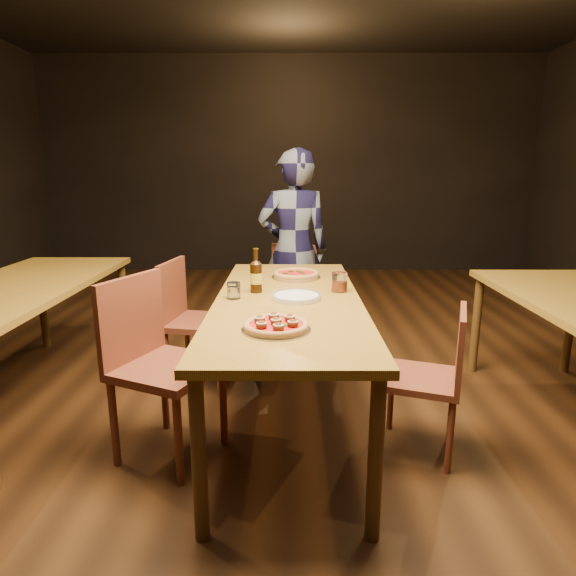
{
  "coord_description": "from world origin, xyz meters",
  "views": [
    {
      "loc": [
        0.01,
        -2.58,
        1.43
      ],
      "look_at": [
        0.0,
        -0.05,
        0.82
      ],
      "focal_mm": 30.0,
      "sensor_mm": 36.0,
      "label": 1
    }
  ],
  "objects_px": {
    "chair_end": "(287,294)",
    "beer_bottle": "(256,277)",
    "pizza_margherita": "(296,274)",
    "chair_main_sw": "(201,321)",
    "plate_stack": "(296,297)",
    "chair_main_nw": "(168,367)",
    "water_glass": "(234,291)",
    "amber_glass": "(339,282)",
    "table_left": "(15,297)",
    "chair_main_e": "(421,377)",
    "pizza_meatball": "(276,325)",
    "table_main": "(288,310)",
    "diner": "(294,250)"
  },
  "relations": [
    {
      "from": "chair_end",
      "to": "diner",
      "type": "distance_m",
      "value": 0.38
    },
    {
      "from": "chair_main_sw",
      "to": "water_glass",
      "type": "distance_m",
      "value": 0.7
    },
    {
      "from": "table_main",
      "to": "plate_stack",
      "type": "relative_size",
      "value": 7.55
    },
    {
      "from": "chair_main_nw",
      "to": "pizza_meatball",
      "type": "distance_m",
      "value": 0.65
    },
    {
      "from": "chair_main_e",
      "to": "beer_bottle",
      "type": "relative_size",
      "value": 3.26
    },
    {
      "from": "chair_main_e",
      "to": "beer_bottle",
      "type": "distance_m",
      "value": 1.06
    },
    {
      "from": "table_left",
      "to": "chair_end",
      "type": "distance_m",
      "value": 1.99
    },
    {
      "from": "water_glass",
      "to": "chair_main_nw",
      "type": "bearing_deg",
      "value": -132.09
    },
    {
      "from": "chair_end",
      "to": "amber_glass",
      "type": "height_order",
      "value": "chair_end"
    },
    {
      "from": "plate_stack",
      "to": "chair_end",
      "type": "bearing_deg",
      "value": 92.5
    },
    {
      "from": "chair_main_sw",
      "to": "water_glass",
      "type": "bearing_deg",
      "value": -141.36
    },
    {
      "from": "pizza_meatball",
      "to": "chair_main_sw",
      "type": "bearing_deg",
      "value": 116.68
    },
    {
      "from": "chair_end",
      "to": "beer_bottle",
      "type": "height_order",
      "value": "beer_bottle"
    },
    {
      "from": "chair_main_e",
      "to": "pizza_meatball",
      "type": "bearing_deg",
      "value": -51.21
    },
    {
      "from": "table_left",
      "to": "beer_bottle",
      "type": "height_order",
      "value": "beer_bottle"
    },
    {
      "from": "chair_main_sw",
      "to": "pizza_margherita",
      "type": "height_order",
      "value": "chair_main_sw"
    },
    {
      "from": "table_main",
      "to": "amber_glass",
      "type": "relative_size",
      "value": 17.63
    },
    {
      "from": "chair_main_e",
      "to": "pizza_margherita",
      "type": "bearing_deg",
      "value": -123.33
    },
    {
      "from": "pizza_meatball",
      "to": "pizza_margherita",
      "type": "relative_size",
      "value": 0.96
    },
    {
      "from": "pizza_meatball",
      "to": "pizza_margherita",
      "type": "distance_m",
      "value": 1.09
    },
    {
      "from": "chair_main_sw",
      "to": "water_glass",
      "type": "xyz_separation_m",
      "value": [
        0.29,
        -0.54,
        0.35
      ]
    },
    {
      "from": "chair_main_e",
      "to": "amber_glass",
      "type": "bearing_deg",
      "value": -120.18
    },
    {
      "from": "table_main",
      "to": "diner",
      "type": "xyz_separation_m",
      "value": [
        0.04,
        1.33,
        0.13
      ]
    },
    {
      "from": "table_left",
      "to": "pizza_margherita",
      "type": "relative_size",
      "value": 6.18
    },
    {
      "from": "table_main",
      "to": "pizza_meatball",
      "type": "xyz_separation_m",
      "value": [
        -0.05,
        -0.55,
        0.09
      ]
    },
    {
      "from": "table_left",
      "to": "water_glass",
      "type": "relative_size",
      "value": 21.83
    },
    {
      "from": "water_glass",
      "to": "plate_stack",
      "type": "bearing_deg",
      "value": -2.26
    },
    {
      "from": "chair_main_e",
      "to": "pizza_margherita",
      "type": "relative_size",
      "value": 2.53
    },
    {
      "from": "table_left",
      "to": "chair_main_sw",
      "type": "xyz_separation_m",
      "value": [
        1.11,
        0.23,
        -0.23
      ]
    },
    {
      "from": "plate_stack",
      "to": "chair_main_nw",
      "type": "bearing_deg",
      "value": -153.73
    },
    {
      "from": "plate_stack",
      "to": "amber_glass",
      "type": "distance_m",
      "value": 0.31
    },
    {
      "from": "beer_bottle",
      "to": "water_glass",
      "type": "relative_size",
      "value": 2.74
    },
    {
      "from": "chair_main_nw",
      "to": "chair_main_sw",
      "type": "distance_m",
      "value": 0.87
    },
    {
      "from": "pizza_meatball",
      "to": "pizza_margherita",
      "type": "height_order",
      "value": "pizza_meatball"
    },
    {
      "from": "water_glass",
      "to": "table_main",
      "type": "bearing_deg",
      "value": 1.99
    },
    {
      "from": "chair_main_e",
      "to": "table_main",
      "type": "bearing_deg",
      "value": -93.93
    },
    {
      "from": "chair_main_nw",
      "to": "amber_glass",
      "type": "bearing_deg",
      "value": -36.97
    },
    {
      "from": "table_main",
      "to": "plate_stack",
      "type": "bearing_deg",
      "value": -27.88
    },
    {
      "from": "chair_main_e",
      "to": "pizza_meatball",
      "type": "xyz_separation_m",
      "value": [
        -0.73,
        -0.26,
        0.36
      ]
    },
    {
      "from": "pizza_margherita",
      "to": "chair_main_sw",
      "type": "bearing_deg",
      "value": -179.3
    },
    {
      "from": "chair_main_sw",
      "to": "amber_glass",
      "type": "height_order",
      "value": "chair_main_sw"
    },
    {
      "from": "amber_glass",
      "to": "chair_main_e",
      "type": "bearing_deg",
      "value": -49.67
    },
    {
      "from": "chair_main_sw",
      "to": "plate_stack",
      "type": "xyz_separation_m",
      "value": [
        0.64,
        -0.55,
        0.31
      ]
    },
    {
      "from": "chair_main_sw",
      "to": "beer_bottle",
      "type": "xyz_separation_m",
      "value": [
        0.41,
        -0.39,
        0.39
      ]
    },
    {
      "from": "chair_end",
      "to": "amber_glass",
      "type": "relative_size",
      "value": 7.65
    },
    {
      "from": "water_glass",
      "to": "diner",
      "type": "height_order",
      "value": "diner"
    },
    {
      "from": "chair_end",
      "to": "diner",
      "type": "xyz_separation_m",
      "value": [
        0.05,
        0.01,
        0.37
      ]
    },
    {
      "from": "chair_main_e",
      "to": "diner",
      "type": "relative_size",
      "value": 0.51
    },
    {
      "from": "chair_main_sw",
      "to": "pizza_meatball",
      "type": "relative_size",
      "value": 2.89
    },
    {
      "from": "beer_bottle",
      "to": "plate_stack",
      "type": "bearing_deg",
      "value": -34.67
    }
  ]
}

